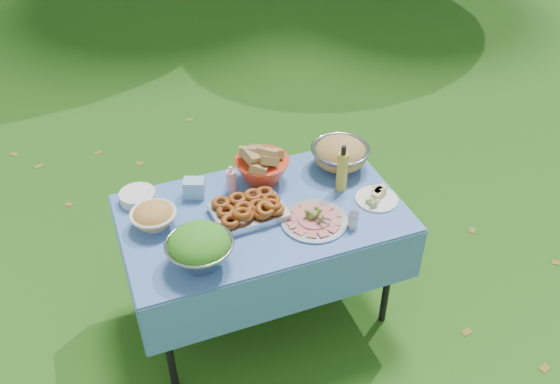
# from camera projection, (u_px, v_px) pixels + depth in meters

# --- Properties ---
(ground) EXTENTS (80.00, 80.00, 0.00)m
(ground) POSITION_uv_depth(u_px,v_px,m) (265.00, 309.00, 3.56)
(ground) COLOR #143B0A
(ground) RESTS_ON ground
(picnic_table) EXTENTS (1.46, 0.86, 0.76)m
(picnic_table) POSITION_uv_depth(u_px,v_px,m) (263.00, 264.00, 3.32)
(picnic_table) COLOR #7FA7F4
(picnic_table) RESTS_ON ground
(salad_bowl) EXTENTS (0.38, 0.38, 0.21)m
(salad_bowl) POSITION_uv_depth(u_px,v_px,m) (200.00, 247.00, 2.73)
(salad_bowl) COLOR #95969E
(salad_bowl) RESTS_ON picnic_table
(pasta_bowl_white) EXTENTS (0.27, 0.27, 0.13)m
(pasta_bowl_white) POSITION_uv_depth(u_px,v_px,m) (153.00, 216.00, 2.96)
(pasta_bowl_white) COLOR white
(pasta_bowl_white) RESTS_ON picnic_table
(plate_stack) EXTENTS (0.25, 0.25, 0.05)m
(plate_stack) POSITION_uv_depth(u_px,v_px,m) (138.00, 197.00, 3.15)
(plate_stack) COLOR white
(plate_stack) RESTS_ON picnic_table
(wipes_box) EXTENTS (0.13, 0.12, 0.10)m
(wipes_box) POSITION_uv_depth(u_px,v_px,m) (194.00, 188.00, 3.17)
(wipes_box) COLOR #8DC0DE
(wipes_box) RESTS_ON picnic_table
(sanitizer_bottle) EXTENTS (0.06, 0.06, 0.16)m
(sanitizer_bottle) POSITION_uv_depth(u_px,v_px,m) (231.00, 179.00, 3.18)
(sanitizer_bottle) COLOR pink
(sanitizer_bottle) RESTS_ON picnic_table
(bread_bowl) EXTENTS (0.39, 0.39, 0.20)m
(bread_bowl) POSITION_uv_depth(u_px,v_px,m) (262.00, 164.00, 3.25)
(bread_bowl) COLOR red
(bread_bowl) RESTS_ON picnic_table
(pasta_bowl_steel) EXTENTS (0.42, 0.42, 0.18)m
(pasta_bowl_steel) POSITION_uv_depth(u_px,v_px,m) (340.00, 154.00, 3.36)
(pasta_bowl_steel) COLOR #95969E
(pasta_bowl_steel) RESTS_ON picnic_table
(fried_tray) EXTENTS (0.38, 0.28, 0.09)m
(fried_tray) POSITION_uv_depth(u_px,v_px,m) (249.00, 209.00, 3.04)
(fried_tray) COLOR silver
(fried_tray) RESTS_ON picnic_table
(charcuterie_platter) EXTENTS (0.44, 0.44, 0.08)m
(charcuterie_platter) POSITION_uv_depth(u_px,v_px,m) (314.00, 216.00, 3.00)
(charcuterie_platter) COLOR #AEAFB5
(charcuterie_platter) RESTS_ON picnic_table
(oil_bottle) EXTENTS (0.08, 0.08, 0.28)m
(oil_bottle) POSITION_uv_depth(u_px,v_px,m) (342.00, 168.00, 3.16)
(oil_bottle) COLOR gold
(oil_bottle) RESTS_ON picnic_table
(cheese_plate) EXTENTS (0.29, 0.29, 0.06)m
(cheese_plate) POSITION_uv_depth(u_px,v_px,m) (377.00, 195.00, 3.15)
(cheese_plate) COLOR white
(cheese_plate) RESTS_ON picnic_table
(shaker) EXTENTS (0.07, 0.07, 0.09)m
(shaker) POSITION_uv_depth(u_px,v_px,m) (353.00, 220.00, 2.97)
(shaker) COLOR silver
(shaker) RESTS_ON picnic_table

